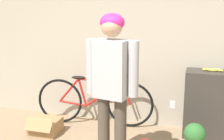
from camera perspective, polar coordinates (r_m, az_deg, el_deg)
name	(u,v)px	position (r m, az deg, el deg)	size (l,w,h in m)	color
wall_back	(138,40)	(4.68, 4.84, 5.45)	(8.00, 0.07, 2.60)	#B7AD99
side_shelf	(223,106)	(4.56, 19.67, -6.20)	(1.04, 0.36, 0.94)	#38332D
person	(112,77)	(3.39, 0.01, -1.28)	(0.59, 0.30, 1.77)	#4C4238
bicycle	(94,101)	(4.79, -3.25, -5.69)	(1.79, 0.46, 0.77)	black
banana	(212,70)	(4.43, 17.85, 0.04)	(0.29, 0.09, 0.04)	#EAD64C
cardboard_box	(45,126)	(4.68, -12.10, -10.00)	(0.42, 0.43, 0.28)	#A87F51
potted_plant	(194,138)	(4.03, 14.83, -11.93)	(0.27, 0.27, 0.43)	brown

